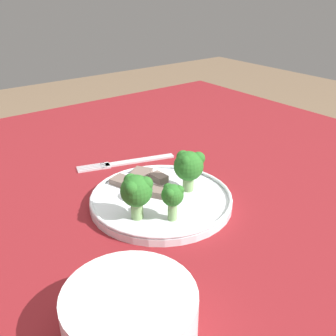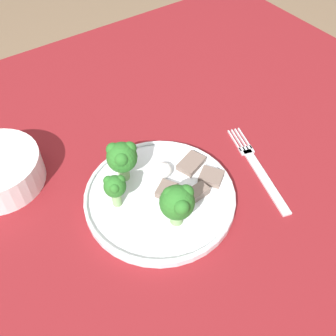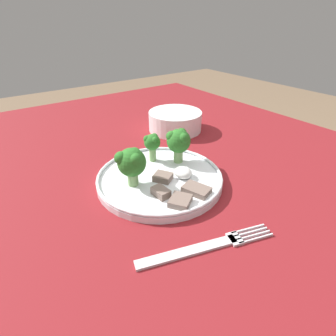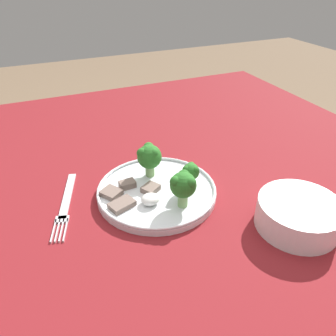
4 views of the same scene
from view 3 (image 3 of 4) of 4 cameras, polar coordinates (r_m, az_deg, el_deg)
table at (r=0.54m, az=-7.08°, el=-12.08°), size 1.26×1.16×0.75m
dinner_plate at (r=0.49m, az=-1.81°, el=-2.18°), size 0.23×0.23×0.02m
fork at (r=0.38m, az=8.21°, el=-16.61°), size 0.08×0.20×0.00m
cream_bowl at (r=0.72m, az=1.57°, el=10.12°), size 0.14×0.14×0.05m
broccoli_floret_near_rim_left at (r=0.45m, az=-8.33°, el=1.16°), size 0.05×0.05×0.07m
broccoli_floret_center_left at (r=0.53m, az=-3.46°, el=5.48°), size 0.03×0.03×0.06m
broccoli_floret_back_left at (r=0.52m, az=2.33°, el=5.90°), size 0.05×0.05×0.07m
meat_slice_front_slice at (r=0.44m, az=-1.58°, el=-5.28°), size 0.03×0.02×0.01m
meat_slice_middle_slice at (r=0.48m, az=-1.11°, el=-1.99°), size 0.04×0.04×0.01m
meat_slice_rear_slice at (r=0.42m, az=2.70°, el=-7.18°), size 0.05×0.05×0.01m
meat_slice_edge_slice at (r=0.45m, az=6.21°, el=-4.71°), size 0.05×0.04×0.01m
sauce_dollop at (r=0.49m, az=3.28°, el=-0.99°), size 0.03×0.03×0.02m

